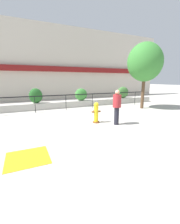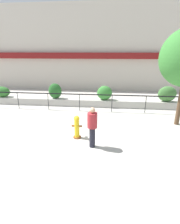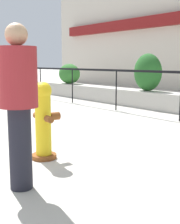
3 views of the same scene
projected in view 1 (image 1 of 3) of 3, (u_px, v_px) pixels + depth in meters
name	position (u px, v px, depth m)	size (l,w,h in m)	color
ground_plane	(96.00, 130.00, 6.72)	(120.00, 120.00, 0.00)	#B2ADA3
building_facade	(47.00, 63.00, 16.54)	(30.00, 1.36, 8.00)	beige
planter_wall_low	(62.00, 105.00, 12.01)	(18.00, 0.70, 0.50)	#B7B2A8
fence_railing_segment	(66.00, 96.00, 10.87)	(15.00, 0.05, 1.15)	black
hedge_bush_1	(36.00, 96.00, 11.04)	(0.96, 0.58, 1.10)	#235B23
hedge_bush_2	(81.00, 95.00, 12.51)	(1.05, 0.70, 1.00)	#387F33
hedge_bush_3	(123.00, 92.00, 14.23)	(1.23, 0.62, 1.06)	#427538
fire_hydrant	(96.00, 112.00, 7.74)	(0.48, 0.44, 1.08)	brown
street_tree	(145.00, 62.00, 11.13)	(2.70, 2.43, 4.91)	brown
pedestrian	(117.00, 105.00, 7.32)	(0.56, 0.56, 1.73)	black
tactile_warning_pad	(28.00, 158.00, 4.30)	(1.18, 1.18, 0.01)	gold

